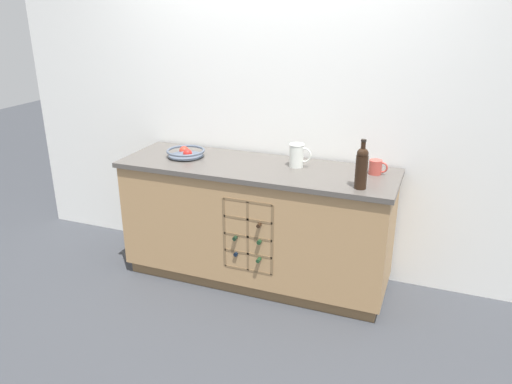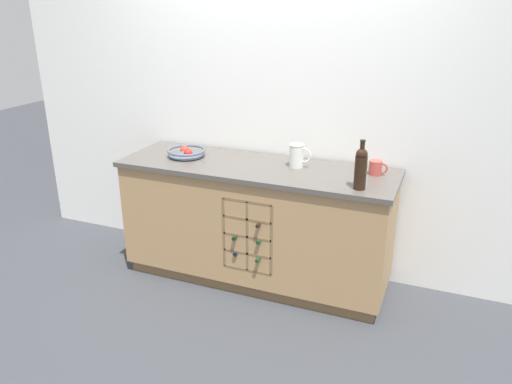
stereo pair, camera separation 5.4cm
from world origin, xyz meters
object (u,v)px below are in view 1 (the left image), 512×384
Objects in this scene: white_pitcher at (297,155)px; ceramic_mug at (376,167)px; standing_wine_bottle at (362,167)px; fruit_bowl at (186,152)px.

ceramic_mug is (0.54, 0.04, -0.04)m from white_pitcher.
white_pitcher is 1.31× the size of ceramic_mug.
white_pitcher reaches higher than ceramic_mug.
white_pitcher is 0.56m from standing_wine_bottle.
standing_wine_bottle is at bearing -8.41° from fruit_bowl.
standing_wine_bottle is (0.49, -0.27, 0.05)m from white_pitcher.
white_pitcher reaches higher than fruit_bowl.
fruit_bowl is 1.74× the size of white_pitcher.
fruit_bowl is at bearing -174.88° from white_pitcher.
white_pitcher is at bearing 151.08° from standing_wine_bottle.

